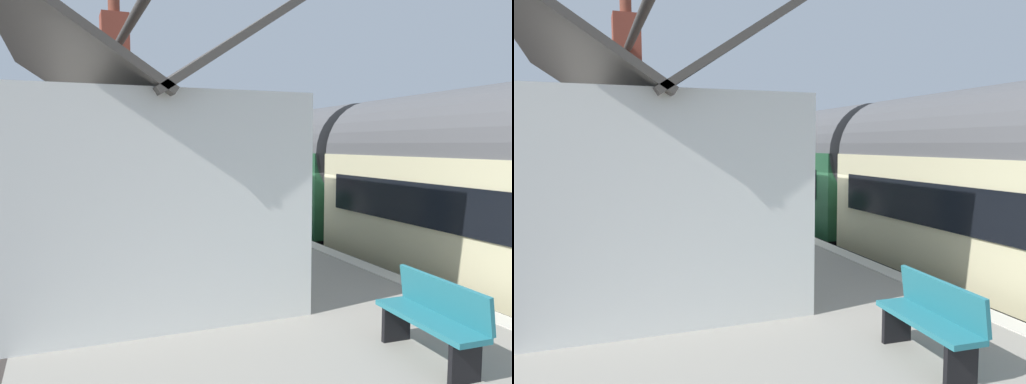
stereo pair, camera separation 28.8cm
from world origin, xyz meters
TOP-DOWN VIEW (x-y plane):
  - ground_plane at (0.00, 0.00)m, footprint 160.00×160.00m
  - platform at (0.00, 4.08)m, footprint 32.00×6.15m
  - platform_edge_coping at (0.00, 1.18)m, footprint 32.00×0.36m
  - rail_near at (0.00, -1.62)m, footprint 52.00×0.08m
  - rail_far at (0.00, -0.18)m, footprint 52.00×0.08m
  - train at (0.09, -0.90)m, footprint 17.88×2.73m
  - station_building at (-1.89, 5.39)m, footprint 8.03×4.19m
  - bench_near_building at (4.57, 2.81)m, footprint 1.41×0.46m
  - bench_by_lamp at (10.05, 3.09)m, footprint 1.42×0.49m
  - bench_platform_end at (-7.39, 2.87)m, footprint 1.42×0.49m
  - planter_by_door at (9.34, 4.60)m, footprint 0.54×0.54m
  - planter_under_sign at (1.22, 2.27)m, footprint 0.73×0.73m
  - planter_edge_far at (3.08, 1.78)m, footprint 0.77×0.32m
  - planter_edge_near at (11.98, 5.88)m, footprint 0.52×0.52m
  - lamp_post_platform at (8.39, 1.71)m, footprint 0.32×0.50m
  - station_sign_board at (6.61, 1.71)m, footprint 0.96×0.06m

SIDE VIEW (x-z plane):
  - ground_plane at x=0.00m, z-range 0.00..0.00m
  - rail_near at x=0.00m, z-range 0.00..0.14m
  - rail_far at x=0.00m, z-range 0.00..0.14m
  - platform at x=0.00m, z-range 0.00..0.91m
  - platform_edge_coping at x=0.00m, z-range 0.91..0.93m
  - planter_edge_far at x=3.08m, z-range 0.90..1.44m
  - planter_edge_near at x=11.98m, z-range 0.92..1.68m
  - planter_by_door at x=9.34m, z-range 0.94..1.77m
  - bench_near_building at x=4.57m, z-range 0.94..1.83m
  - bench_by_lamp at x=10.05m, z-range 0.94..1.83m
  - bench_platform_end at x=-7.39m, z-range 0.94..1.83m
  - planter_under_sign at x=1.22m, z-range 0.95..1.91m
  - station_sign_board at x=6.61m, z-range 1.31..2.88m
  - train at x=0.09m, z-range 0.05..4.38m
  - station_building at x=-1.89m, z-range -0.17..5.22m
  - lamp_post_platform at x=8.39m, z-range 1.62..5.13m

